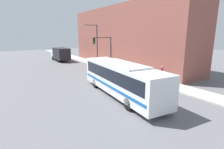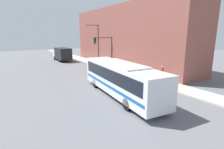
{
  "view_description": "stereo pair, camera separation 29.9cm",
  "coord_description": "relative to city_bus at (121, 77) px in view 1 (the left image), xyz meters",
  "views": [
    {
      "loc": [
        -10.23,
        -10.67,
        5.74
      ],
      "look_at": [
        0.2,
        5.13,
        1.36
      ],
      "focal_mm": 28.0,
      "sensor_mm": 36.0,
      "label": 1
    },
    {
      "loc": [
        -9.98,
        -10.83,
        5.74
      ],
      "look_at": [
        0.2,
        5.13,
        1.36
      ],
      "focal_mm": 28.0,
      "sensor_mm": 36.0,
      "label": 2
    }
  ],
  "objects": [
    {
      "name": "parking_meter",
      "position": [
        5.9,
        5.22,
        -0.74
      ],
      "size": [
        0.14,
        0.14,
        1.41
      ],
      "color": "#2D2D2D",
      "rests_on": "sidewalk"
    },
    {
      "name": "sidewalk",
      "position": [
        6.61,
        17.87,
        -1.75
      ],
      "size": [
        2.62,
        70.0,
        0.13
      ],
      "color": "#B7B2A8",
      "rests_on": "ground_plane"
    },
    {
      "name": "building_facade",
      "position": [
        10.92,
        13.76,
        3.48
      ],
      "size": [
        6.0,
        29.77,
        10.61
      ],
      "color": "brown",
      "rests_on": "ground_plane"
    },
    {
      "name": "ground_plane",
      "position": [
        0.8,
        -2.13,
        -1.82
      ],
      "size": [
        120.0,
        120.0,
        0.0
      ],
      "primitive_type": "plane",
      "color": "slate"
    },
    {
      "name": "delivery_truck",
      "position": [
        2.2,
        25.34,
        -0.26
      ],
      "size": [
        2.44,
        6.83,
        2.84
      ],
      "color": "black",
      "rests_on": "ground_plane"
    },
    {
      "name": "street_lamp",
      "position": [
        5.77,
        15.73,
        2.65
      ],
      "size": [
        2.82,
        0.28,
        7.26
      ],
      "color": "#2D2D2D",
      "rests_on": "sidewalk"
    },
    {
      "name": "traffic_light_pole",
      "position": [
        4.92,
        11.01,
        1.91
      ],
      "size": [
        3.28,
        0.35,
        5.23
      ],
      "color": "#2D2D2D",
      "rests_on": "sidewalk"
    },
    {
      "name": "city_bus",
      "position": [
        0.0,
        0.0,
        0.0
      ],
      "size": [
        3.71,
        11.62,
        3.16
      ],
      "rotation": [
        0.0,
        0.0,
        -0.1
      ],
      "color": "silver",
      "rests_on": "ground_plane"
    },
    {
      "name": "fire_hydrant",
      "position": [
        5.9,
        2.62,
        -1.34
      ],
      "size": [
        0.24,
        0.33,
        0.7
      ],
      "color": "#999999",
      "rests_on": "sidewalk"
    },
    {
      "name": "pedestrian_near_corner",
      "position": [
        7.2,
        1.29,
        -0.73
      ],
      "size": [
        0.34,
        0.34,
        1.86
      ],
      "color": "#47382D",
      "rests_on": "sidewalk"
    }
  ]
}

